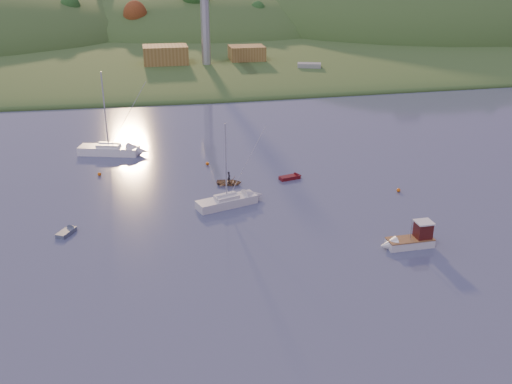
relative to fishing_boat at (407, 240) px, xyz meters
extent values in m
cube|color=#354C1E|center=(-11.97, 205.58, -0.81)|extent=(620.00, 220.00, 1.50)
ellipsoid|color=#354C1E|center=(-11.97, 140.58, -0.81)|extent=(640.00, 150.00, 7.00)
ellipsoid|color=#354C1E|center=(-1.97, 185.58, -0.81)|extent=(140.00, 120.00, 36.00)
ellipsoid|color=#354C1E|center=(83.03, 170.58, -0.81)|extent=(150.00, 130.00, 60.00)
cube|color=slate|center=(-6.97, 97.58, 0.39)|extent=(42.00, 16.00, 2.40)
cube|color=olive|center=(-19.97, 98.58, 3.99)|extent=(11.00, 8.00, 4.80)
cube|color=olive|center=(1.03, 99.58, 3.59)|extent=(9.00, 7.00, 4.00)
cylinder|color=#B7B7BC|center=(-9.97, 95.58, 10.59)|extent=(2.20, 2.20, 18.00)
cube|color=silver|center=(0.37, 0.01, -0.37)|extent=(4.95, 1.90, 0.88)
cone|color=silver|center=(-2.08, -0.06, -0.37)|extent=(1.76, 1.81, 1.76)
cube|color=brown|center=(0.37, 0.01, 0.09)|extent=(4.95, 1.95, 0.12)
cube|color=#461310|center=(1.74, 0.05, 0.95)|extent=(1.61, 1.51, 1.76)
cube|color=silver|center=(1.74, 0.05, 1.88)|extent=(1.81, 1.72, 0.15)
cylinder|color=silver|center=(0.37, 0.01, 1.25)|extent=(0.10, 0.10, 2.35)
cube|color=silver|center=(-16.90, 14.10, -0.30)|extent=(7.81, 4.46, 1.03)
cube|color=silver|center=(-16.90, 14.10, 0.27)|extent=(3.19, 2.47, 0.65)
cylinder|color=silver|center=(-16.90, 14.10, 4.89)|extent=(0.18, 0.18, 9.35)
cylinder|color=silver|center=(-16.90, 14.10, 0.52)|extent=(2.88, 1.04, 0.12)
cylinder|color=silver|center=(-16.90, 14.10, 0.62)|extent=(2.60, 1.15, 0.36)
cube|color=white|center=(-31.77, 36.86, -0.19)|extent=(9.45, 5.09, 1.25)
cube|color=white|center=(-31.77, 36.86, 0.48)|extent=(3.82, 2.89, 0.79)
cylinder|color=silver|center=(-31.77, 36.86, 6.09)|extent=(0.18, 0.18, 11.32)
cylinder|color=silver|center=(-31.77, 36.86, 0.73)|extent=(3.52, 1.11, 0.12)
cylinder|color=white|center=(-31.77, 36.86, 0.83)|extent=(3.15, 1.21, 0.36)
imported|color=#90714F|center=(-15.58, 20.93, -0.47)|extent=(3.85, 3.19, 0.69)
imported|color=black|center=(-15.58, 20.93, -0.02)|extent=(0.52, 0.66, 1.59)
cube|color=#590C10|center=(-7.18, 21.34, -0.58)|extent=(3.02, 1.80, 0.47)
cone|color=#590C10|center=(-5.81, 21.69, -0.58)|extent=(1.24, 1.34, 1.13)
cube|color=slate|center=(-35.29, 9.93, -0.59)|extent=(2.15, 2.70, 0.45)
cone|color=slate|center=(-34.70, 11.01, -0.59)|extent=(1.37, 1.29, 1.09)
cube|color=#50586A|center=(14.73, 88.30, 0.05)|extent=(14.17, 8.34, 1.72)
cube|color=#B7B7BC|center=(14.73, 88.30, 1.48)|extent=(6.30, 4.36, 2.29)
sphere|color=#DD5F0B|center=(5.49, 14.19, -0.56)|extent=(0.50, 0.50, 0.50)
sphere|color=#DD5F0B|center=(-32.73, 27.61, -0.56)|extent=(0.50, 0.50, 0.50)
sphere|color=#DD5F0B|center=(-17.56, 29.01, -0.56)|extent=(0.50, 0.50, 0.50)
camera|label=1|loc=(-25.62, -48.85, 27.54)|focal=40.00mm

